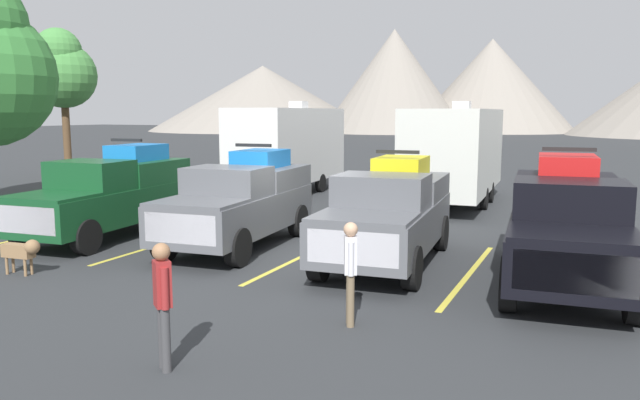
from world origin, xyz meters
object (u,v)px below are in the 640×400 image
(pickup_truck_c, at_px, (389,212))
(camper_trailer_a, at_px, (289,145))
(person_a, at_px, (350,266))
(person_b, at_px, (163,297))
(camper_trailer_b, at_px, (456,150))
(dog, at_px, (23,250))
(pickup_truck_a, at_px, (111,193))
(pickup_truck_b, at_px, (241,200))
(pickup_truck_d, at_px, (567,222))

(pickup_truck_c, xyz_separation_m, camper_trailer_a, (-7.47, 9.70, 0.87))
(person_a, bearing_deg, person_b, -121.44)
(camper_trailer_b, height_order, dog, camper_trailer_b)
(dog, bearing_deg, camper_trailer_b, 66.30)
(camper_trailer_a, xyz_separation_m, person_a, (8.22, -13.95, -1.05))
(pickup_truck_a, bearing_deg, pickup_truck_c, 1.74)
(pickup_truck_b, distance_m, person_b, 7.62)
(camper_trailer_a, distance_m, person_a, 16.22)
(pickup_truck_c, bearing_deg, dog, -147.28)
(pickup_truck_c, height_order, person_a, pickup_truck_c)
(person_a, bearing_deg, dog, 179.47)
(pickup_truck_d, xyz_separation_m, person_a, (-2.95, -4.02, -0.25))
(camper_trailer_a, bearing_deg, person_b, -68.11)
(pickup_truck_a, xyz_separation_m, person_b, (6.95, -6.59, -0.21))
(dog, bearing_deg, pickup_truck_a, 107.88)
(pickup_truck_b, xyz_separation_m, person_a, (4.66, -4.38, -0.20))
(pickup_truck_a, xyz_separation_m, pickup_truck_b, (3.87, 0.37, -0.03))
(pickup_truck_d, bearing_deg, camper_trailer_b, 113.71)
(pickup_truck_a, height_order, camper_trailer_a, camper_trailer_a)
(pickup_truck_d, bearing_deg, pickup_truck_b, 177.29)
(camper_trailer_a, xyz_separation_m, person_b, (6.64, -16.53, -1.03))
(pickup_truck_d, xyz_separation_m, camper_trailer_b, (-4.24, 9.65, 0.77))
(camper_trailer_a, height_order, person_a, camper_trailer_a)
(pickup_truck_b, relative_size, camper_trailer_b, 0.61)
(pickup_truck_c, bearing_deg, pickup_truck_d, -3.52)
(person_a, bearing_deg, pickup_truck_b, 136.78)
(pickup_truck_d, bearing_deg, camper_trailer_a, 138.37)
(pickup_truck_d, xyz_separation_m, person_b, (-4.53, -6.60, -0.23))
(pickup_truck_a, height_order, camper_trailer_b, camper_trailer_b)
(camper_trailer_a, bearing_deg, pickup_truck_b, -69.62)
(pickup_truck_b, relative_size, person_b, 3.19)
(person_b, xyz_separation_m, dog, (-5.68, 2.65, -0.46))
(pickup_truck_b, bearing_deg, dog, -121.03)
(pickup_truck_a, height_order, pickup_truck_d, pickup_truck_d)
(pickup_truck_a, relative_size, person_a, 3.42)
(pickup_truck_a, relative_size, pickup_truck_c, 1.03)
(pickup_truck_a, xyz_separation_m, camper_trailer_a, (0.31, 9.93, 0.82))
(camper_trailer_b, bearing_deg, person_a, -84.62)
(pickup_truck_c, height_order, camper_trailer_b, camper_trailer_b)
(camper_trailer_b, bearing_deg, person_b, -91.02)
(person_a, xyz_separation_m, dog, (-7.26, 0.07, -0.43))
(dog, bearing_deg, pickup_truck_c, 32.72)
(pickup_truck_b, distance_m, dog, 5.08)
(camper_trailer_a, distance_m, camper_trailer_b, 6.94)
(pickup_truck_a, xyz_separation_m, dog, (1.27, -3.95, -0.66))
(pickup_truck_b, distance_m, pickup_truck_d, 7.62)
(pickup_truck_d, distance_m, person_a, 4.99)
(pickup_truck_c, height_order, dog, pickup_truck_c)
(camper_trailer_a, relative_size, dog, 8.40)
(camper_trailer_b, xyz_separation_m, dog, (-5.97, -13.60, -1.46))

